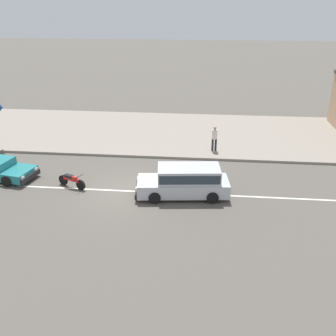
# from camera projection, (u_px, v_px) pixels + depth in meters

# --- Properties ---
(ground_plane) EXTENTS (160.00, 160.00, 0.00)m
(ground_plane) POSITION_uv_depth(u_px,v_px,m) (126.00, 191.00, 20.59)
(ground_plane) COLOR #544F47
(lane_centre_stripe) EXTENTS (50.40, 0.14, 0.01)m
(lane_centre_stripe) POSITION_uv_depth(u_px,v_px,m) (126.00, 191.00, 20.59)
(lane_centre_stripe) COLOR silver
(lane_centre_stripe) RESTS_ON ground
(kerb_strip) EXTENTS (68.00, 10.00, 0.15)m
(kerb_strip) POSITION_uv_depth(u_px,v_px,m) (151.00, 132.00, 29.35)
(kerb_strip) COLOR gray
(kerb_strip) RESTS_ON ground
(minivan_silver_3) EXTENTS (4.85, 2.22, 1.56)m
(minivan_silver_3) POSITION_uv_depth(u_px,v_px,m) (185.00, 180.00, 19.80)
(minivan_silver_3) COLOR #B7BABF
(minivan_silver_3) RESTS_ON ground
(motorcycle_2) EXTENTS (1.67, 0.90, 0.80)m
(motorcycle_2) POSITION_uv_depth(u_px,v_px,m) (72.00, 180.00, 20.82)
(motorcycle_2) COLOR black
(motorcycle_2) RESTS_ON ground
(pedestrian_near_clock) EXTENTS (0.34, 0.34, 1.64)m
(pedestrian_near_clock) POSITION_uv_depth(u_px,v_px,m) (215.00, 137.00, 25.22)
(pedestrian_near_clock) COLOR #232838
(pedestrian_near_clock) RESTS_ON kerb_strip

